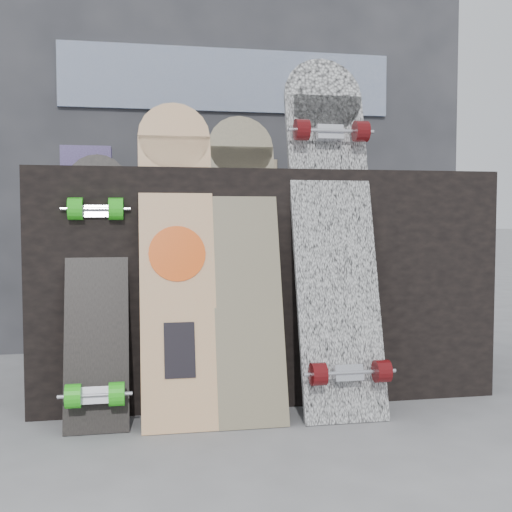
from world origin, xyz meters
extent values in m
plane|color=slate|center=(0.00, 0.00, 0.00)|extent=(60.00, 60.00, 0.00)
cube|color=black|center=(0.00, 0.50, 0.40)|extent=(1.60, 0.60, 0.80)
cube|color=#2E2F33|center=(0.00, 1.35, 1.10)|extent=(2.40, 0.20, 2.20)
cube|color=navy|center=(0.00, 1.24, 1.30)|extent=(1.60, 0.02, 0.30)
cube|color=#3F3064|center=(-0.63, 0.61, 0.85)|extent=(0.18, 0.12, 0.10)
cube|color=#3F3064|center=(0.26, 0.41, 0.86)|extent=(0.14, 0.14, 0.12)
cube|color=#D1B78C|center=(-0.03, 0.59, 0.83)|extent=(0.22, 0.10, 0.06)
cube|color=#CABD88|center=(-0.33, 0.13, 0.45)|extent=(0.23, 0.27, 0.91)
cylinder|color=#CABD88|center=(-0.33, 0.26, 0.90)|extent=(0.23, 0.08, 0.23)
cylinder|color=#FF5210|center=(-0.33, 0.14, 0.53)|extent=(0.18, 0.05, 0.17)
cube|color=black|center=(-0.33, 0.06, 0.24)|extent=(0.09, 0.05, 0.16)
cube|color=tan|center=(-0.11, 0.13, 0.44)|extent=(0.22, 0.27, 0.88)
cylinder|color=tan|center=(-0.11, 0.26, 0.87)|extent=(0.22, 0.07, 0.21)
cube|color=white|center=(0.19, 0.14, 0.53)|extent=(0.27, 0.31, 1.06)
cylinder|color=white|center=(0.19, 0.29, 1.06)|extent=(0.27, 0.09, 0.27)
cube|color=silver|center=(0.19, 0.00, 0.16)|extent=(0.09, 0.04, 0.06)
cylinder|color=#4D0B0D|center=(0.09, -0.02, 0.16)|extent=(0.05, 0.07, 0.07)
cylinder|color=#4D0B0D|center=(0.29, -0.02, 0.16)|extent=(0.05, 0.07, 0.07)
cube|color=silver|center=(0.19, 0.21, 0.92)|extent=(0.09, 0.04, 0.06)
cylinder|color=#4D0B0D|center=(0.09, 0.19, 0.93)|extent=(0.05, 0.07, 0.07)
cylinder|color=#4D0B0D|center=(0.29, 0.19, 0.93)|extent=(0.05, 0.07, 0.07)
cube|color=black|center=(-0.57, 0.16, 0.38)|extent=(0.19, 0.25, 0.76)
cylinder|color=black|center=(-0.57, 0.28, 0.75)|extent=(0.19, 0.07, 0.19)
cube|color=silver|center=(-0.57, 0.04, 0.12)|extent=(0.09, 0.04, 0.06)
cylinder|color=green|center=(-0.64, 0.02, 0.12)|extent=(0.04, 0.07, 0.07)
cylinder|color=green|center=(-0.51, 0.02, 0.12)|extent=(0.04, 0.07, 0.07)
cube|color=silver|center=(-0.57, 0.21, 0.66)|extent=(0.09, 0.04, 0.06)
cylinder|color=green|center=(-0.64, 0.19, 0.67)|extent=(0.04, 0.07, 0.07)
cylinder|color=green|center=(-0.51, 0.19, 0.67)|extent=(0.04, 0.07, 0.07)
camera|label=1|loc=(-0.46, -1.87, 0.64)|focal=45.00mm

